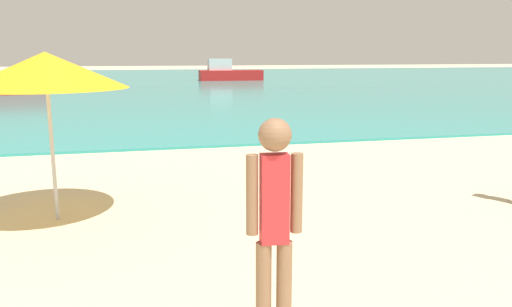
% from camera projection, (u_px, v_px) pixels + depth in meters
% --- Properties ---
extents(water, '(160.00, 60.00, 0.06)m').
position_uv_depth(water, '(160.00, 81.00, 40.52)').
color(water, teal).
rests_on(water, ground).
extents(person_standing, '(0.40, 0.23, 1.75)m').
position_uv_depth(person_standing, '(274.00, 224.00, 3.56)').
color(person_standing, '#936B4C').
rests_on(person_standing, ground).
extents(boat_far, '(5.12, 1.66, 1.74)m').
position_uv_depth(boat_far, '(228.00, 73.00, 40.91)').
color(boat_far, red).
rests_on(boat_far, water).
extents(beach_umbrella, '(2.04, 2.04, 2.21)m').
position_uv_depth(beach_umbrella, '(46.00, 70.00, 6.35)').
color(beach_umbrella, '#B7B7BC').
rests_on(beach_umbrella, ground).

